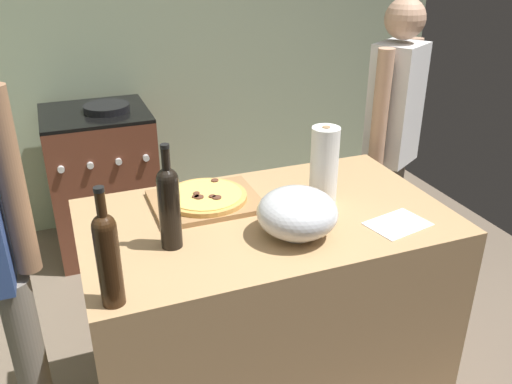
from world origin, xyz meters
name	(u,v)px	position (x,y,z in m)	size (l,w,h in m)	color
ground_plane	(235,310)	(0.00, 1.28, -0.01)	(3.98, 3.16, 0.02)	#6B5B4C
kitchen_wall_rear	(164,25)	(0.00, 2.61, 1.30)	(3.98, 0.10, 2.60)	#99A889
counter	(265,315)	(-0.09, 0.64, 0.45)	(1.32, 0.78, 0.91)	tan
cutting_board	(206,201)	(-0.26, 0.81, 0.92)	(0.40, 0.32, 0.02)	#9E7247
pizza	(205,196)	(-0.26, 0.81, 0.94)	(0.31, 0.31, 0.03)	tan
mixing_bowl	(297,213)	(-0.04, 0.47, 0.99)	(0.27, 0.27, 0.17)	#B2B2B7
paper_towel_roll	(324,166)	(0.16, 0.66, 1.06)	(0.10, 0.10, 0.30)	white
wine_bottle_dark	(169,204)	(-0.45, 0.55, 1.06)	(0.07, 0.07, 0.35)	black
wine_bottle_green	(108,255)	(-0.67, 0.31, 1.06)	(0.07, 0.07, 0.35)	#331E0F
recipe_sheet	(398,224)	(0.32, 0.41, 0.91)	(0.21, 0.15, 0.00)	white
stove	(103,181)	(-0.53, 2.21, 0.45)	(0.61, 0.60, 0.94)	brown
person_in_red	(392,137)	(0.82, 1.18, 0.91)	(0.36, 0.29, 1.58)	slate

